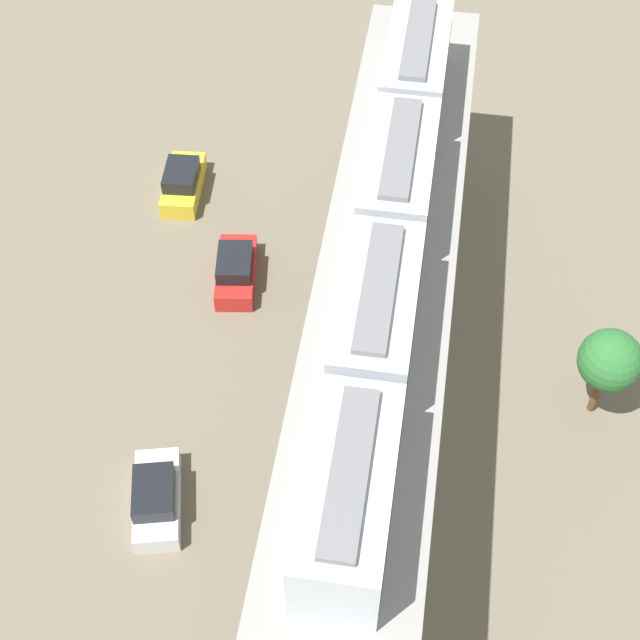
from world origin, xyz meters
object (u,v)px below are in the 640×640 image
Objects in this scene: train at (388,244)px; parked_car_red at (236,270)px; parked_car_white at (156,498)px; parked_car_yellow at (183,182)px; tree_near_viaduct at (610,361)px.

train reaches higher than parked_car_red.
train is at bearing -154.51° from parked_car_white.
parked_car_yellow is at bearing -93.10° from parked_car_white.
train reaches higher than tree_near_viaduct.
parked_car_red is 1.02× the size of parked_car_yellow.
parked_car_yellow is at bearing -44.61° from train.
train reaches higher than parked_car_white.
parked_car_yellow is (3.51, -18.18, 0.00)m from parked_car_white.
parked_car_red is at bearing -16.12° from tree_near_viaduct.
parked_car_yellow is (11.64, -11.48, -9.23)m from train.
parked_car_white is at bearing 96.30° from parked_car_yellow.
tree_near_viaduct is at bearing -174.19° from train.
parked_car_red is at bearing -37.84° from train.
parked_car_red and parked_car_white have the same top height.
tree_near_viaduct is (-17.03, 4.92, 2.79)m from parked_car_red.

